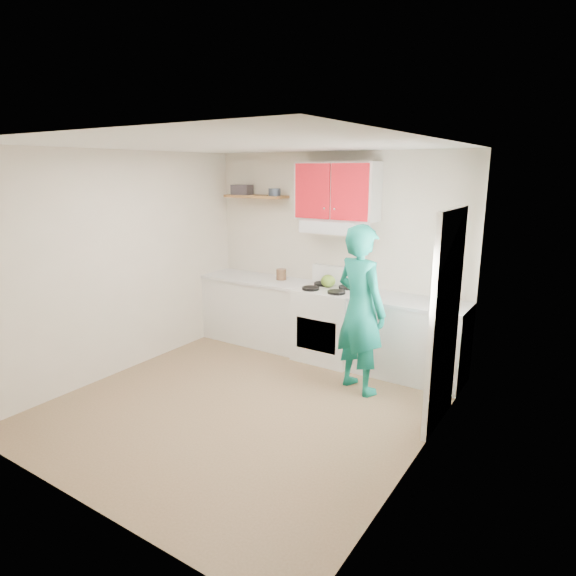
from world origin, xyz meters
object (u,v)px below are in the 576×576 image
Objects in this scene: crock at (281,275)px; person at (360,310)px; stove at (328,324)px; tin at (275,192)px; kettle at (328,281)px.

person is at bearing -26.06° from crock.
stove is 0.50× the size of person.
tin is 1.11m from crock.
crock reaches higher than stove.
kettle is at bearing -3.49° from tin.
kettle is 1.13× the size of crock.
crock is at bearing -10.43° from tin.
crock is at bearing -174.99° from kettle.
tin is (-0.91, 0.14, 1.63)m from stove.
person is (1.51, -0.74, -0.07)m from crock.
kettle is at bearing -2.38° from crock.
crock is at bearing -3.78° from person.
tin reaches higher than crock.
stove is 5.70× the size of tin.
stove is at bearing -46.99° from kettle.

